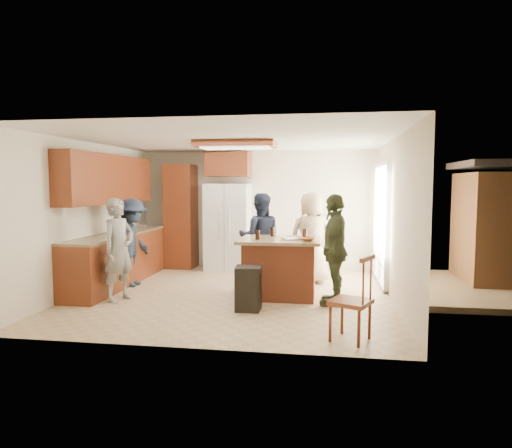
# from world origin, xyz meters

# --- Properties ---
(room_shell) EXTENTS (8.00, 5.20, 5.00)m
(room_shell) POSITION_xyz_m (4.37, 1.64, 0.87)
(room_shell) COLOR tan
(room_shell) RESTS_ON ground
(person_front_left) EXTENTS (0.59, 0.68, 1.58)m
(person_front_left) POSITION_xyz_m (-1.67, -0.65, 0.79)
(person_front_left) COLOR gray
(person_front_left) RESTS_ON ground
(person_behind_left) EXTENTS (0.85, 0.60, 1.63)m
(person_behind_left) POSITION_xyz_m (0.28, 1.05, 0.81)
(person_behind_left) COLOR #1A2034
(person_behind_left) RESTS_ON ground
(person_behind_right) EXTENTS (0.94, 0.75, 1.67)m
(person_behind_right) POSITION_xyz_m (1.22, 1.04, 0.83)
(person_behind_right) COLOR tan
(person_behind_right) RESTS_ON ground
(person_side_right) EXTENTS (0.60, 1.02, 1.65)m
(person_side_right) POSITION_xyz_m (1.60, -0.40, 0.83)
(person_side_right) COLOR #3B4427
(person_side_right) RESTS_ON ground
(person_counter) EXTENTS (0.53, 1.03, 1.55)m
(person_counter) POSITION_xyz_m (-1.89, 0.33, 0.77)
(person_counter) COLOR #1A2435
(person_counter) RESTS_ON ground
(left_cabinetry) EXTENTS (0.64, 3.00, 2.30)m
(left_cabinetry) POSITION_xyz_m (-2.24, 0.40, 0.96)
(left_cabinetry) COLOR maroon
(left_cabinetry) RESTS_ON ground
(back_wall_units) EXTENTS (1.80, 0.60, 2.45)m
(back_wall_units) POSITION_xyz_m (-1.33, 2.20, 1.38)
(back_wall_units) COLOR maroon
(back_wall_units) RESTS_ON ground
(refrigerator) EXTENTS (0.90, 0.76, 1.80)m
(refrigerator) POSITION_xyz_m (-0.55, 2.12, 0.90)
(refrigerator) COLOR white
(refrigerator) RESTS_ON ground
(kitchen_island) EXTENTS (1.28, 1.03, 0.93)m
(kitchen_island) POSITION_xyz_m (0.76, -0.04, 0.47)
(kitchen_island) COLOR #A14629
(kitchen_island) RESTS_ON ground
(island_items) EXTENTS (0.94, 0.72, 0.15)m
(island_items) POSITION_xyz_m (0.99, -0.11, 0.97)
(island_items) COLOR silver
(island_items) RESTS_ON kitchen_island
(trash_bin) EXTENTS (0.39, 0.39, 0.63)m
(trash_bin) POSITION_xyz_m (0.39, -0.91, 0.32)
(trash_bin) COLOR black
(trash_bin) RESTS_ON ground
(spindle_chair) EXTENTS (0.56, 0.56, 0.99)m
(spindle_chair) POSITION_xyz_m (1.78, -1.99, 0.45)
(spindle_chair) COLOR maroon
(spindle_chair) RESTS_ON ground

